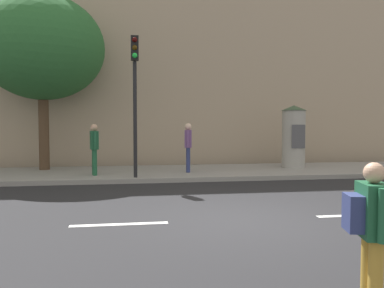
{
  "coord_description": "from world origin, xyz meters",
  "views": [
    {
      "loc": [
        -2.17,
        -7.31,
        1.86
      ],
      "look_at": [
        -0.73,
        2.0,
        1.38
      ],
      "focal_mm": 36.87,
      "sensor_mm": 36.0,
      "label": 1
    }
  ],
  "objects_px": {
    "street_tree": "(42,48)",
    "pedestrian_in_red_top": "(188,143)",
    "poster_column": "(294,136)",
    "traffic_light": "(135,84)",
    "pedestrian_tallest": "(94,145)",
    "pedestrian_in_dark_shirt": "(370,225)"
  },
  "relations": [
    {
      "from": "pedestrian_in_dark_shirt",
      "to": "pedestrian_in_red_top",
      "type": "relative_size",
      "value": 0.86
    },
    {
      "from": "poster_column",
      "to": "pedestrian_tallest",
      "type": "bearing_deg",
      "value": -170.76
    },
    {
      "from": "street_tree",
      "to": "pedestrian_in_red_top",
      "type": "distance_m",
      "value": 6.45
    },
    {
      "from": "traffic_light",
      "to": "poster_column",
      "type": "bearing_deg",
      "value": 18.8
    },
    {
      "from": "poster_column",
      "to": "pedestrian_in_dark_shirt",
      "type": "relative_size",
      "value": 1.64
    },
    {
      "from": "traffic_light",
      "to": "poster_column",
      "type": "distance_m",
      "value": 6.75
    },
    {
      "from": "traffic_light",
      "to": "pedestrian_in_dark_shirt",
      "type": "relative_size",
      "value": 2.98
    },
    {
      "from": "street_tree",
      "to": "pedestrian_in_red_top",
      "type": "height_order",
      "value": "street_tree"
    },
    {
      "from": "traffic_light",
      "to": "poster_column",
      "type": "xyz_separation_m",
      "value": [
        6.18,
        2.1,
        -1.74
      ]
    },
    {
      "from": "traffic_light",
      "to": "pedestrian_in_dark_shirt",
      "type": "bearing_deg",
      "value": -76.54
    },
    {
      "from": "pedestrian_in_red_top",
      "to": "traffic_light",
      "type": "bearing_deg",
      "value": -146.57
    },
    {
      "from": "poster_column",
      "to": "pedestrian_in_dark_shirt",
      "type": "height_order",
      "value": "poster_column"
    },
    {
      "from": "traffic_light",
      "to": "pedestrian_tallest",
      "type": "relative_size",
      "value": 2.6
    },
    {
      "from": "traffic_light",
      "to": "pedestrian_tallest",
      "type": "distance_m",
      "value": 2.54
    },
    {
      "from": "pedestrian_in_dark_shirt",
      "to": "pedestrian_tallest",
      "type": "xyz_separation_m",
      "value": [
        -3.51,
        9.94,
        0.28
      ]
    },
    {
      "from": "street_tree",
      "to": "pedestrian_in_dark_shirt",
      "type": "bearing_deg",
      "value": -65.07
    },
    {
      "from": "street_tree",
      "to": "traffic_light",
      "type": "bearing_deg",
      "value": -39.85
    },
    {
      "from": "traffic_light",
      "to": "pedestrian_tallest",
      "type": "height_order",
      "value": "traffic_light"
    },
    {
      "from": "traffic_light",
      "to": "poster_column",
      "type": "height_order",
      "value": "traffic_light"
    },
    {
      "from": "street_tree",
      "to": "pedestrian_tallest",
      "type": "relative_size",
      "value": 3.78
    },
    {
      "from": "poster_column",
      "to": "street_tree",
      "type": "distance_m",
      "value": 10.09
    },
    {
      "from": "pedestrian_in_red_top",
      "to": "pedestrian_tallest",
      "type": "distance_m",
      "value": 3.23
    }
  ]
}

